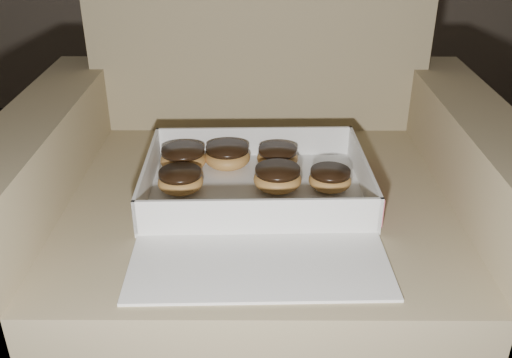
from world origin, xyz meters
name	(u,v)px	position (x,y,z in m)	size (l,w,h in m)	color
armchair	(258,229)	(0.61, 0.68, 0.32)	(0.96, 0.81, 1.00)	tan
bakery_box	(258,197)	(0.61, 0.57, 0.46)	(0.42, 0.49, 0.07)	white
donut_a	(183,158)	(0.46, 0.69, 0.48)	(0.09, 0.09, 0.05)	#BC8841
donut_b	(278,157)	(0.65, 0.70, 0.48)	(0.08, 0.08, 0.04)	#BC8841
donut_c	(330,179)	(0.75, 0.61, 0.48)	(0.08, 0.08, 0.04)	#BC8841
donut_d	(278,178)	(0.65, 0.60, 0.48)	(0.09, 0.09, 0.05)	#BC8841
donut_e	(180,180)	(0.47, 0.60, 0.48)	(0.09, 0.09, 0.04)	#BC8841
donut_f	(227,156)	(0.55, 0.70, 0.48)	(0.09, 0.09, 0.05)	#BC8841
crumb_a	(325,215)	(0.73, 0.51, 0.46)	(0.01, 0.01, 0.00)	black
crumb_b	(269,212)	(0.63, 0.52, 0.46)	(0.01, 0.01, 0.00)	black
crumb_c	(306,208)	(0.70, 0.53, 0.46)	(0.01, 0.01, 0.00)	black
crumb_d	(244,201)	(0.59, 0.56, 0.46)	(0.01, 0.01, 0.00)	black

